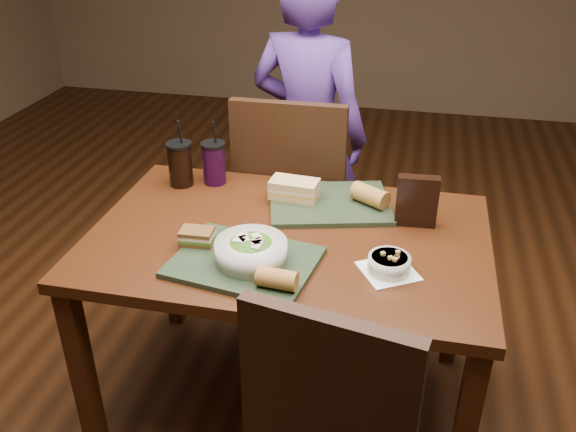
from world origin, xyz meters
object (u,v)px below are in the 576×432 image
Objects in this scene: sandwich_far at (294,189)px; cup_berry at (214,163)px; soup_bowl at (389,264)px; chip_bag at (417,201)px; tray_far at (329,203)px; dining_table at (288,258)px; diner at (308,135)px; baguette_far at (370,195)px; sandwich_near at (197,236)px; chair_far at (294,200)px; tray_near at (244,262)px; salad_bowl at (251,250)px; cup_cola at (180,164)px; baguette_near at (277,279)px.

cup_berry reaches higher than sandwich_far.
chip_bag is (0.06, 0.30, 0.06)m from soup_bowl.
dining_table is at bearing -113.78° from tray_far.
baguette_far is at bearing 131.66° from diner.
soup_bowl is at bearing -33.96° from cup_berry.
chair_far is at bearing 77.19° from sandwich_near.
tray_near is 1.93× the size of salad_bowl.
tray_far is 0.15m from baguette_far.
salad_bowl reaches higher than sandwich_far.
cup_cola is 1.04× the size of cup_berry.
salad_bowl reaches higher than dining_table.
soup_bowl is at bearing -57.70° from tray_far.
chair_far is at bearing 92.36° from salad_bowl.
sandwich_near is at bearing -151.60° from dining_table.
cup_cola is 1.47× the size of chip_bag.
tray_far is at bearing 162.67° from chip_bag.
dining_table is 0.47m from chip_bag.
salad_bowl reaches higher than baguette_near.
salad_bowl is at bearing -87.64° from chair_far.
sandwich_near is (-0.17, 0.06, 0.03)m from tray_near.
baguette_near is (0.11, -0.12, -0.01)m from salad_bowl.
tray_near is at bearing 138.00° from baguette_near.
soup_bowl reaches higher than tray_far.
diner is 7.23× the size of soup_bowl.
dining_table is 7.31× the size of chip_bag.
soup_bowl is 1.17× the size of chip_bag.
chip_bag is (0.50, -0.41, 0.26)m from chair_far.
baguette_far is at bearing 37.14° from sandwich_near.
chair_far reaches higher than sandwich_near.
salad_bowl is 0.60m from cup_berry.
sandwich_far is 0.34m from cup_berry.
chair_far is 5.00× the size of soup_bowl.
baguette_near is 0.59m from baguette_far.
chip_bag reaches higher than tray_near.
cup_cola is 0.13m from cup_berry.
chair_far is 0.41m from sandwich_far.
chair_far is 0.69× the size of diner.
chip_bag is (0.43, -0.07, 0.04)m from sandwich_far.
baguette_far is at bearing -43.54° from chair_far.
salad_bowl reaches higher than baguette_far.
chair_far is at bearing 90.74° from tray_near.
salad_bowl is at bearing -95.45° from sandwich_far.
dining_table is 5.19× the size of cup_berry.
baguette_near is at bearing 109.88° from diner.
diner reaches higher than sandwich_near.
baguette_far is 0.51× the size of cup_cola.
tray_near and tray_far have the same top height.
soup_bowl is 0.92m from cup_cola.
tray_far reaches higher than dining_table.
salad_bowl is at bearing 104.89° from diner.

